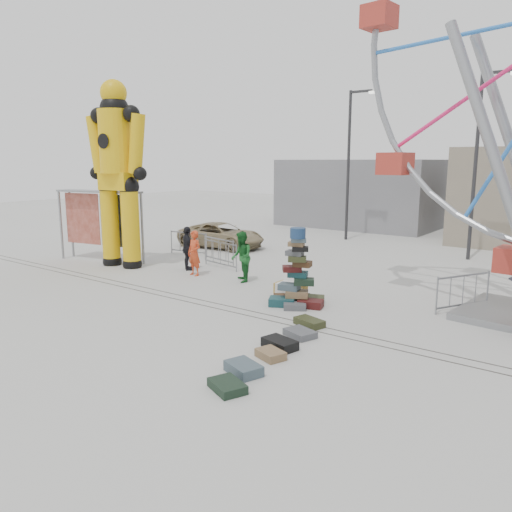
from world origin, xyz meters
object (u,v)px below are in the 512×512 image
Objects in this scene: lamp_post_left at (350,158)px; barricade_dummy_a at (189,244)px; lamp_post_right at (478,157)px; pedestrian_green at (241,257)px; pedestrian_red at (194,253)px; barricade_wheel_front at (463,292)px; pedestrian_black at (187,248)px; barricade_dummy_b at (219,251)px; banner_scaffold at (99,208)px; steamer_trunk at (291,290)px; parked_suv at (221,235)px; barricade_dummy_c at (221,255)px; suitcase_tower at (297,284)px; crash_test_dummy at (117,168)px.

lamp_post_left is 10.28m from barricade_dummy_a.
lamp_post_right reaches higher than pedestrian_green.
barricade_wheel_front is at bearing 12.86° from pedestrian_red.
lamp_post_right is 12.97m from pedestrian_black.
barricade_dummy_a is 1.00× the size of barricade_dummy_b.
banner_scaffold reaches higher than steamer_trunk.
banner_scaffold is at bearing 177.38° from steamer_trunk.
pedestrian_green is 7.43m from parked_suv.
barricade_dummy_c is at bearing -88.18° from pedestrian_black.
barricade_dummy_a and barricade_dummy_b have the same top height.
lamp_post_right reaches higher than pedestrian_black.
steamer_trunk is (3.95, -12.00, -4.26)m from lamp_post_left.
pedestrian_black reaches higher than barricade_dummy_c.
steamer_trunk is at bearing -30.65° from barricade_dummy_a.
barricade_dummy_c is (-5.34, 2.68, -0.11)m from suitcase_tower.
barricade_dummy_a and barricade_dummy_c have the same top height.
barricade_dummy_c is at bearing -144.63° from parked_suv.
parked_suv is (-0.18, 2.53, 0.07)m from barricade_dummy_a.
steamer_trunk is 8.43m from barricade_dummy_a.
parked_suv reaches higher than barricade_dummy_a.
banner_scaffold is 0.96× the size of parked_suv.
steamer_trunk is (-3.05, -10.00, -4.26)m from lamp_post_right.
pedestrian_red is at bearing 172.27° from steamer_trunk.
steamer_trunk is 5.15m from barricade_dummy_c.
crash_test_dummy is (-11.30, -10.14, -0.43)m from lamp_post_right.
lamp_post_left is 12.89m from crash_test_dummy.
barricade_dummy_a and barricade_wheel_front have the same top height.
pedestrian_green reaches higher than barricade_dummy_a.
lamp_post_right is 4.35× the size of pedestrian_green.
pedestrian_black is at bearing -140.59° from pedestrian_green.
barricade_dummy_c is 1.14× the size of pedestrian_black.
pedestrian_black reaches higher than barricade_dummy_a.
suitcase_tower is 3.47m from pedestrian_green.
barricade_dummy_a is 1.16× the size of pedestrian_red.
lamp_post_left is 13.33m from steamer_trunk.
barricade_dummy_c is at bearing -167.61° from pedestrian_green.
crash_test_dummy reaches higher than parked_suv.
barricade_dummy_c and barricade_wheel_front have the same top height.
barricade_wheel_front is at bearing 52.56° from pedestrian_green.
banner_scaffold is 2.15× the size of barricade_dummy_c.
pedestrian_black is 5.45m from parked_suv.
crash_test_dummy is at bearing -127.18° from pedestrian_green.
lamp_post_left is (-7.00, 2.00, 0.00)m from lamp_post_right.
pedestrian_green reaches higher than barricade_wheel_front.
suitcase_tower is 0.55× the size of banner_scaffold.
pedestrian_black is at bearing -81.87° from barricade_dummy_b.
pedestrian_black is at bearing -133.46° from lamp_post_right.
lamp_post_left reaches higher than suitcase_tower.
steamer_trunk is at bearing -10.62° from banner_scaffold.
lamp_post_right is at bearing 53.39° from barricade_dummy_b.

